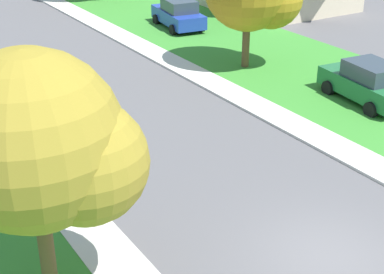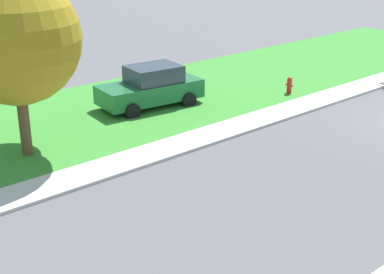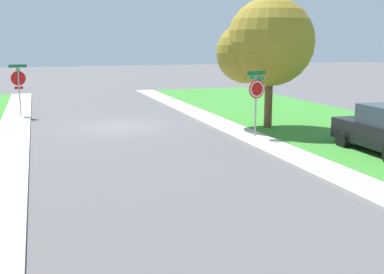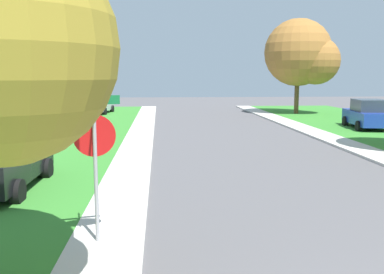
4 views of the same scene
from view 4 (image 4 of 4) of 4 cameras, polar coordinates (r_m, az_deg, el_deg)
sidewalk_west at (r=15.49m, az=-7.97°, el=-3.41°), size 1.40×56.00×0.10m
stop_sign_far_corner at (r=7.93m, az=-12.68°, el=-1.02°), size 0.91×0.91×2.77m
car_blue_far_down_street at (r=27.15m, az=22.18°, el=2.75°), size 2.50×4.52×1.76m
car_black_behind_trees at (r=12.84m, az=-24.00°, el=-2.67°), size 2.08×4.32×1.76m
car_silver_across_road at (r=36.16m, az=-12.33°, el=4.34°), size 2.40×4.47×1.76m
tree_sidewalk_mid at (r=35.94m, az=14.35°, el=10.46°), size 5.73×5.33×7.61m
mailbox at (r=16.76m, az=-12.63°, el=0.67°), size 0.30×0.51×1.31m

